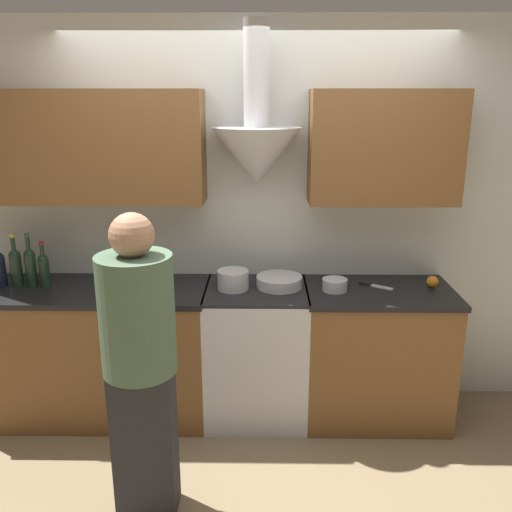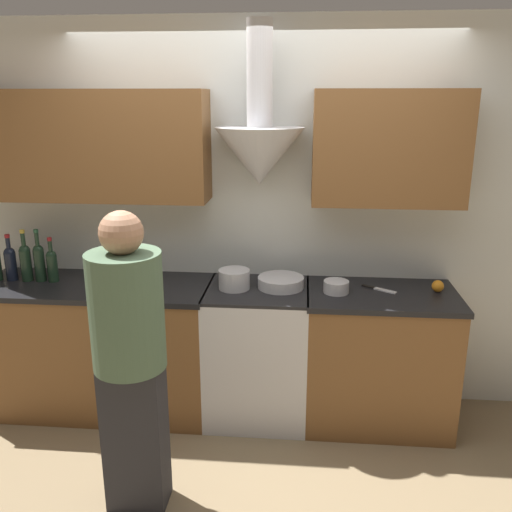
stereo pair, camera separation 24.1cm
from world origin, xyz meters
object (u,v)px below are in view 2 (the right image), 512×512
object	(u,v)px
stove_range	(257,352)
stock_pot	(234,279)
wine_bottle_2	(26,260)
person_foreground_left	(130,354)
wine_bottle_1	(10,262)
wine_bottle_3	(39,260)
saucepan	(336,287)
orange_fruit	(438,286)
wine_bottle_4	(52,264)
mixing_bowl	(281,282)

from	to	relation	value
stove_range	stock_pot	bearing A→B (deg)	-176.23
wine_bottle_2	person_foreground_left	size ratio (longest dim) A/B	0.22
wine_bottle_1	wine_bottle_3	world-z (taller)	wine_bottle_3
saucepan	person_foreground_left	size ratio (longest dim) A/B	0.10
wine_bottle_1	wine_bottle_2	distance (m)	0.11
stove_range	person_foreground_left	size ratio (longest dim) A/B	0.57
orange_fruit	person_foreground_left	size ratio (longest dim) A/B	0.05
saucepan	wine_bottle_4	bearing A→B (deg)	178.46
orange_fruit	saucepan	world-z (taller)	saucepan
stove_range	wine_bottle_1	bearing A→B (deg)	179.08
stove_range	person_foreground_left	bearing A→B (deg)	-121.32
stove_range	stock_pot	xyz separation A→B (m)	(-0.15, -0.01, 0.51)
mixing_bowl	orange_fruit	distance (m)	1.00
wine_bottle_4	stove_range	bearing A→B (deg)	-0.98
wine_bottle_1	mixing_bowl	bearing A→B (deg)	0.27
wine_bottle_2	wine_bottle_1	bearing A→B (deg)	178.39
wine_bottle_1	wine_bottle_4	xyz separation A→B (m)	(0.29, -0.00, -0.01)
stove_range	person_foreground_left	world-z (taller)	person_foreground_left
wine_bottle_2	wine_bottle_3	xyz separation A→B (m)	(0.09, 0.00, 0.00)
orange_fruit	saucepan	size ratio (longest dim) A/B	0.47
stove_range	wine_bottle_4	bearing A→B (deg)	179.02
wine_bottle_4	saucepan	xyz separation A→B (m)	(1.88, -0.05, -0.08)
wine_bottle_2	stock_pot	size ratio (longest dim) A/B	1.75
wine_bottle_2	mixing_bowl	size ratio (longest dim) A/B	1.18
stock_pot	mixing_bowl	bearing A→B (deg)	8.66
wine_bottle_1	wine_bottle_4	distance (m)	0.29
person_foreground_left	wine_bottle_3	bearing A→B (deg)	134.06
wine_bottle_3	wine_bottle_4	world-z (taller)	wine_bottle_3
stove_range	saucepan	distance (m)	0.70
wine_bottle_2	orange_fruit	xyz separation A→B (m)	(2.71, 0.02, -0.10)
wine_bottle_4	orange_fruit	size ratio (longest dim) A/B	4.01
wine_bottle_2	stock_pot	distance (m)	1.41
wine_bottle_2	saucepan	size ratio (longest dim) A/B	2.19
mixing_bowl	saucepan	distance (m)	0.36
stove_range	wine_bottle_4	distance (m)	1.49
wine_bottle_1	saucepan	world-z (taller)	wine_bottle_1
wine_bottle_2	saucepan	distance (m)	2.07
stove_range	mixing_bowl	xyz separation A→B (m)	(0.15, 0.04, 0.49)
wine_bottle_3	stove_range	bearing A→B (deg)	-1.01
wine_bottle_1	stock_pot	size ratio (longest dim) A/B	1.57
stove_range	saucepan	size ratio (longest dim) A/B	5.66
wine_bottle_2	mixing_bowl	bearing A→B (deg)	0.40
wine_bottle_1	stove_range	bearing A→B (deg)	-0.92
wine_bottle_2	wine_bottle_4	distance (m)	0.18
mixing_bowl	saucepan	xyz separation A→B (m)	(0.35, -0.06, 0.00)
saucepan	person_foreground_left	bearing A→B (deg)	-140.05
stove_range	saucepan	world-z (taller)	saucepan
wine_bottle_2	person_foreground_left	world-z (taller)	person_foreground_left
wine_bottle_1	orange_fruit	xyz separation A→B (m)	(2.82, 0.02, -0.09)
wine_bottle_3	wine_bottle_1	bearing A→B (deg)	179.72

